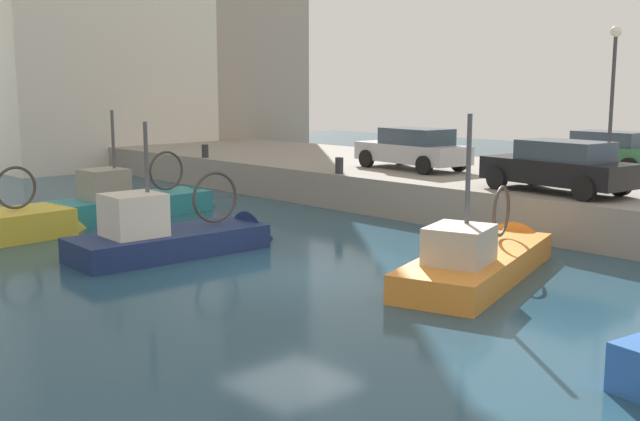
{
  "coord_description": "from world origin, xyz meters",
  "views": [
    {
      "loc": [
        -10.6,
        -12.32,
        4.13
      ],
      "look_at": [
        1.56,
        0.74,
        1.2
      ],
      "focal_mm": 42.49,
      "sensor_mm": 36.0,
      "label": 1
    }
  ],
  "objects_px": {
    "parked_car_green": "(605,151)",
    "parked_car_silver": "(413,148)",
    "quay_streetlamp": "(613,76)",
    "mooring_bollard_north": "(205,151)",
    "mooring_bollard_mid": "(339,166)",
    "fishing_boat_navy": "(182,247)",
    "parked_car_black": "(559,166)",
    "fishing_boat_orange": "(483,270)",
    "fishing_boat_teal": "(135,212)"
  },
  "relations": [
    {
      "from": "quay_streetlamp",
      "to": "parked_car_green",
      "type": "bearing_deg",
      "value": 29.79
    },
    {
      "from": "fishing_boat_orange",
      "to": "mooring_bollard_north",
      "type": "relative_size",
      "value": 12.38
    },
    {
      "from": "fishing_boat_orange",
      "to": "mooring_bollard_north",
      "type": "bearing_deg",
      "value": 76.18
    },
    {
      "from": "parked_car_black",
      "to": "fishing_boat_teal",
      "type": "bearing_deg",
      "value": 122.79
    },
    {
      "from": "fishing_boat_teal",
      "to": "fishing_boat_orange",
      "type": "bearing_deg",
      "value": -81.81
    },
    {
      "from": "parked_car_green",
      "to": "quay_streetlamp",
      "type": "height_order",
      "value": "quay_streetlamp"
    },
    {
      "from": "quay_streetlamp",
      "to": "mooring_bollard_north",
      "type": "bearing_deg",
      "value": 110.96
    },
    {
      "from": "quay_streetlamp",
      "to": "parked_car_silver",
      "type": "bearing_deg",
      "value": 115.51
    },
    {
      "from": "parked_car_green",
      "to": "fishing_boat_teal",
      "type": "bearing_deg",
      "value": 144.2
    },
    {
      "from": "fishing_boat_teal",
      "to": "quay_streetlamp",
      "type": "relative_size",
      "value": 1.34
    },
    {
      "from": "fishing_boat_teal",
      "to": "mooring_bollard_north",
      "type": "height_order",
      "value": "fishing_boat_teal"
    },
    {
      "from": "fishing_boat_orange",
      "to": "quay_streetlamp",
      "type": "xyz_separation_m",
      "value": [
        9.78,
        2.05,
        4.35
      ]
    },
    {
      "from": "parked_car_black",
      "to": "parked_car_green",
      "type": "relative_size",
      "value": 1.08
    },
    {
      "from": "fishing_boat_orange",
      "to": "parked_car_black",
      "type": "xyz_separation_m",
      "value": [
        5.3,
        1.26,
        1.84
      ]
    },
    {
      "from": "mooring_bollard_north",
      "to": "parked_car_green",
      "type": "bearing_deg",
      "value": -63.09
    },
    {
      "from": "fishing_boat_orange",
      "to": "fishing_boat_navy",
      "type": "bearing_deg",
      "value": 119.66
    },
    {
      "from": "parked_car_green",
      "to": "quay_streetlamp",
      "type": "xyz_separation_m",
      "value": [
        -1.42,
        -0.81,
        2.53
      ]
    },
    {
      "from": "parked_car_black",
      "to": "quay_streetlamp",
      "type": "distance_m",
      "value": 5.2
    },
    {
      "from": "fishing_boat_navy",
      "to": "mooring_bollard_mid",
      "type": "bearing_deg",
      "value": 16.64
    },
    {
      "from": "parked_car_green",
      "to": "parked_car_silver",
      "type": "bearing_deg",
      "value": 129.81
    },
    {
      "from": "parked_car_silver",
      "to": "parked_car_green",
      "type": "relative_size",
      "value": 1.12
    },
    {
      "from": "mooring_bollard_mid",
      "to": "quay_streetlamp",
      "type": "height_order",
      "value": "quay_streetlamp"
    },
    {
      "from": "fishing_boat_orange",
      "to": "fishing_boat_teal",
      "type": "distance_m",
      "value": 12.34
    },
    {
      "from": "fishing_boat_navy",
      "to": "mooring_bollard_mid",
      "type": "distance_m",
      "value": 8.26
    },
    {
      "from": "fishing_boat_teal",
      "to": "fishing_boat_navy",
      "type": "bearing_deg",
      "value": -108.47
    },
    {
      "from": "fishing_boat_navy",
      "to": "parked_car_silver",
      "type": "xyz_separation_m",
      "value": [
        10.65,
        1.48,
        1.8
      ]
    },
    {
      "from": "mooring_bollard_mid",
      "to": "parked_car_black",
      "type": "bearing_deg",
      "value": -81.21
    },
    {
      "from": "parked_car_silver",
      "to": "parked_car_green",
      "type": "distance_m",
      "value": 6.61
    },
    {
      "from": "parked_car_black",
      "to": "parked_car_green",
      "type": "bearing_deg",
      "value": 15.26
    },
    {
      "from": "fishing_boat_teal",
      "to": "mooring_bollard_north",
      "type": "distance_m",
      "value": 7.58
    },
    {
      "from": "fishing_boat_orange",
      "to": "parked_car_green",
      "type": "relative_size",
      "value": 1.68
    },
    {
      "from": "fishing_boat_orange",
      "to": "fishing_boat_teal",
      "type": "height_order",
      "value": "fishing_boat_orange"
    },
    {
      "from": "fishing_boat_navy",
      "to": "quay_streetlamp",
      "type": "relative_size",
      "value": 1.19
    },
    {
      "from": "fishing_boat_navy",
      "to": "fishing_boat_teal",
      "type": "bearing_deg",
      "value": 71.53
    },
    {
      "from": "mooring_bollard_mid",
      "to": "mooring_bollard_north",
      "type": "relative_size",
      "value": 1.0
    },
    {
      "from": "fishing_boat_orange",
      "to": "parked_car_black",
      "type": "relative_size",
      "value": 1.55
    },
    {
      "from": "parked_car_black",
      "to": "fishing_boat_navy",
      "type": "bearing_deg",
      "value": 149.89
    },
    {
      "from": "fishing_boat_orange",
      "to": "mooring_bollard_north",
      "type": "xyz_separation_m",
      "value": [
        4.13,
        16.8,
        1.37
      ]
    },
    {
      "from": "fishing_boat_orange",
      "to": "parked_car_green",
      "type": "bearing_deg",
      "value": 14.36
    },
    {
      "from": "parked_car_black",
      "to": "quay_streetlamp",
      "type": "height_order",
      "value": "quay_streetlamp"
    },
    {
      "from": "mooring_bollard_north",
      "to": "quay_streetlamp",
      "type": "height_order",
      "value": "quay_streetlamp"
    },
    {
      "from": "parked_car_silver",
      "to": "parked_car_black",
      "type": "bearing_deg",
      "value": -104.03
    },
    {
      "from": "fishing_boat_navy",
      "to": "mooring_bollard_north",
      "type": "height_order",
      "value": "fishing_boat_navy"
    },
    {
      "from": "fishing_boat_navy",
      "to": "parked_car_green",
      "type": "relative_size",
      "value": 1.41
    },
    {
      "from": "mooring_bollard_north",
      "to": "mooring_bollard_mid",
      "type": "bearing_deg",
      "value": -90.0
    },
    {
      "from": "parked_car_silver",
      "to": "mooring_bollard_mid",
      "type": "bearing_deg",
      "value": 163.25
    },
    {
      "from": "fishing_boat_navy",
      "to": "mooring_bollard_north",
      "type": "distance_m",
      "value": 13.02
    },
    {
      "from": "fishing_boat_navy",
      "to": "parked_car_silver",
      "type": "bearing_deg",
      "value": 7.92
    },
    {
      "from": "parked_car_green",
      "to": "quay_streetlamp",
      "type": "bearing_deg",
      "value": -150.21
    },
    {
      "from": "mooring_bollard_mid",
      "to": "mooring_bollard_north",
      "type": "height_order",
      "value": "same"
    }
  ]
}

